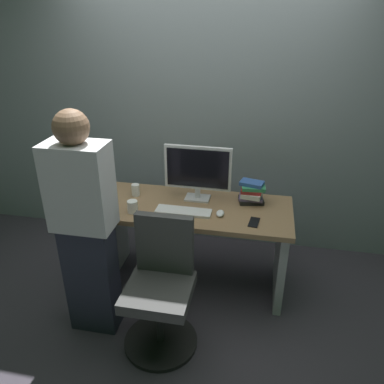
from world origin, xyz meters
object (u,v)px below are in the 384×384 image
Objects in this scene: desk at (193,230)px; person_at_desk at (85,228)px; mouse at (220,213)px; cup_near_keyboard at (133,207)px; monitor at (198,170)px; cup_by_monitor at (136,190)px; keyboard at (183,211)px; cell_phone at (254,222)px; book_stack at (252,193)px; office_chair at (161,290)px.

desk is 0.95× the size of person_at_desk.
mouse is 1.04× the size of cup_near_keyboard.
mouse is (0.22, -0.24, -0.24)m from monitor.
cup_by_monitor is at bearing 82.00° from person_at_desk.
person_at_desk is at bearing -137.12° from keyboard.
monitor is 5.40× the size of mouse.
person_at_desk reaches higher than cup_by_monitor.
mouse is 0.27m from cell_phone.
mouse is at bearing -130.02° from book_stack.
desk is at bearing 65.03° from keyboard.
monitor is at bearing 75.82° from keyboard.
person_at_desk is 1.32m from book_stack.
book_stack is at bearing 104.05° from cell_phone.
cup_by_monitor is at bearing 168.90° from desk.
person_at_desk is at bearing -150.38° from cell_phone.
cup_by_monitor is (-0.74, 0.20, 0.03)m from mouse.
mouse is at bearing 59.98° from office_chair.
keyboard is at bearing 42.38° from person_at_desk.
desk is 0.68m from office_chair.
desk is at bearing -160.70° from book_stack.
keyboard reaches higher than cell_phone.
book_stack reaches higher than cup_by_monitor.
desk is 16.17× the size of cup_near_keyboard.
book_stack is (0.22, 0.26, 0.07)m from mouse.
person_at_desk reaches higher than keyboard.
mouse is (0.23, -0.10, 0.24)m from desk.
keyboard is at bearing -104.68° from monitor.
person_at_desk is 3.03× the size of monitor.
book_stack reaches higher than keyboard.
cell_phone is at bearing 40.52° from office_chair.
person_at_desk is 16.47× the size of cup_by_monitor.
mouse is (0.32, 0.56, 0.33)m from office_chair.
monitor reaches higher than desk.
book_stack is at bearing 28.88° from keyboard.
monitor is at bearing 132.59° from mouse.
desk is at bearing 22.86° from cup_near_keyboard.
keyboard is 1.99× the size of book_stack.
cup_near_keyboard reaches higher than keyboard.
office_chair is 9.40× the size of mouse.
desk is at bearing 155.61° from mouse.
office_chair reaches higher than desk.
cell_phone is (0.49, -0.17, 0.22)m from desk.
office_chair is at bearing -4.38° from person_at_desk.
monitor is 5.61× the size of cup_near_keyboard.
monitor is 5.43× the size of cup_by_monitor.
monitor is at bearing -177.00° from book_stack.
office_chair is (-0.09, -0.66, -0.09)m from desk.
monitor is at bearing 50.56° from person_at_desk.
person_at_desk reaches higher than book_stack.
office_chair is 1.74× the size of monitor.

